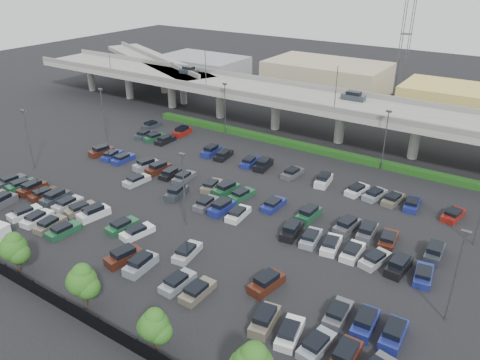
% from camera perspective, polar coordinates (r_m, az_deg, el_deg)
% --- Properties ---
extents(ground, '(280.00, 280.00, 0.00)m').
position_cam_1_polar(ground, '(68.78, -2.37, -2.56)').
color(ground, black).
extents(overpass, '(150.00, 13.00, 15.80)m').
position_cam_1_polar(overpass, '(92.21, 9.23, 9.27)').
color(overpass, gray).
rests_on(overpass, ground).
extents(on_ramp, '(50.93, 30.13, 8.80)m').
position_cam_1_polar(on_ramp, '(129.76, -10.33, 13.88)').
color(on_ramp, gray).
rests_on(on_ramp, ground).
extents(hedge, '(66.00, 1.60, 1.10)m').
position_cam_1_polar(hedge, '(88.13, 7.15, 4.21)').
color(hedge, '#153C11').
rests_on(hedge, ground).
extents(fence, '(70.00, 0.10, 2.00)m').
position_cam_1_polar(fence, '(52.14, -21.19, -13.72)').
color(fence, black).
rests_on(fence, ground).
extents(tree_row, '(65.07, 3.66, 5.94)m').
position_cam_1_polar(tree_row, '(50.70, -19.81, -10.98)').
color(tree_row, '#332316').
rests_on(tree_row, ground).
extents(parked_cars, '(63.01, 41.60, 1.67)m').
position_cam_1_polar(parked_cars, '(65.87, -4.03, -3.35)').
color(parked_cars, silver).
rests_on(parked_cars, ground).
extents(light_poles, '(66.90, 48.38, 10.30)m').
position_cam_1_polar(light_poles, '(69.82, -4.26, 3.50)').
color(light_poles, '#46464B').
rests_on(light_poles, ground).
extents(distant_buildings, '(138.00, 24.00, 9.00)m').
position_cam_1_polar(distant_buildings, '(116.80, 21.16, 9.72)').
color(distant_buildings, gray).
rests_on(distant_buildings, ground).
extents(comm_tower, '(2.40, 2.40, 30.00)m').
position_cam_1_polar(comm_tower, '(128.10, 19.66, 16.70)').
color(comm_tower, '#46464B').
rests_on(comm_tower, ground).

